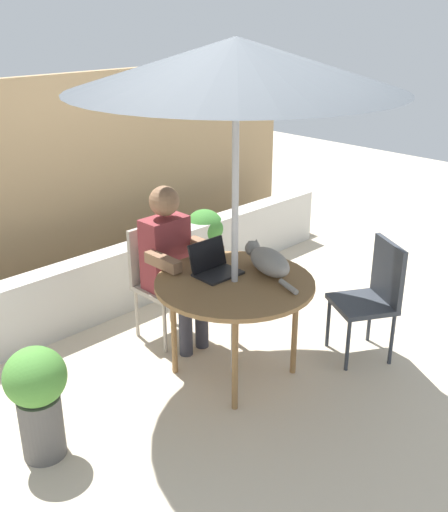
% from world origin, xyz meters
% --- Properties ---
extents(ground_plane, '(14.00, 14.00, 0.00)m').
position_xyz_m(ground_plane, '(0.00, 0.00, 0.00)').
color(ground_plane, beige).
extents(fence_back, '(5.52, 0.08, 1.88)m').
position_xyz_m(fence_back, '(0.00, 2.10, 0.94)').
color(fence_back, tan).
rests_on(fence_back, ground).
extents(planter_wall_low, '(4.96, 0.20, 0.55)m').
position_xyz_m(planter_wall_low, '(0.00, 1.35, 0.27)').
color(planter_wall_low, beige).
rests_on(planter_wall_low, ground).
extents(patio_table, '(1.07, 1.07, 0.71)m').
position_xyz_m(patio_table, '(0.00, 0.00, 0.65)').
color(patio_table, olive).
rests_on(patio_table, ground).
extents(patio_umbrella, '(2.02, 2.02, 2.24)m').
position_xyz_m(patio_umbrella, '(0.00, 0.00, 2.08)').
color(patio_umbrella, '#B7B7BC').
rests_on(patio_umbrella, ground).
extents(chair_occupied, '(0.40, 0.40, 0.88)m').
position_xyz_m(chair_occupied, '(0.00, 0.80, 0.51)').
color(chair_occupied, '#B2A899').
rests_on(chair_occupied, ground).
extents(chair_empty, '(0.55, 0.55, 0.88)m').
position_xyz_m(chair_empty, '(0.89, -0.52, 0.51)').
color(chair_empty, '#33383F').
rests_on(chair_empty, ground).
extents(person_seated, '(0.48, 0.48, 1.22)m').
position_xyz_m(person_seated, '(0.00, 0.65, 0.68)').
color(person_seated, maroon).
rests_on(person_seated, ground).
extents(laptop, '(0.31, 0.26, 0.21)m').
position_xyz_m(laptop, '(-0.01, 0.20, 0.77)').
color(laptop, black).
rests_on(laptop, patio_table).
extents(cat, '(0.30, 0.62, 0.17)m').
position_xyz_m(cat, '(0.26, -0.06, 0.79)').
color(cat, gray).
rests_on(cat, patio_table).
extents(potted_plant_near_fence, '(0.35, 0.35, 0.69)m').
position_xyz_m(potted_plant_near_fence, '(-1.38, 0.18, 0.40)').
color(potted_plant_near_fence, '#595654').
rests_on(potted_plant_near_fence, ground).
extents(potted_plant_by_chair, '(0.36, 0.36, 0.64)m').
position_xyz_m(potted_plant_by_chair, '(1.03, 1.40, 0.34)').
color(potted_plant_by_chair, '#9E5138').
rests_on(potted_plant_by_chair, ground).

